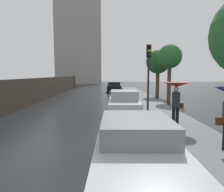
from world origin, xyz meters
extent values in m
plane|color=black|center=(0.00, 0.00, 0.00)|extent=(120.00, 120.00, 0.00)
cube|color=slate|center=(5.10, 0.00, 0.07)|extent=(2.20, 60.00, 0.14)
cube|color=silver|center=(2.69, 5.41, 0.65)|extent=(1.77, 4.13, 0.64)
cube|color=gray|center=(2.69, 5.26, 1.23)|extent=(1.51, 1.80, 0.53)
cylinder|color=black|center=(1.96, 6.78, 0.33)|extent=(0.24, 0.66, 0.66)
cylinder|color=black|center=(3.49, 6.74, 0.33)|extent=(0.24, 0.66, 0.66)
cylinder|color=black|center=(1.89, 4.08, 0.33)|extent=(0.24, 0.66, 0.66)
cylinder|color=black|center=(3.42, 4.05, 0.33)|extent=(0.24, 0.66, 0.66)
cube|color=#B2B5BA|center=(2.49, -1.86, 0.67)|extent=(1.80, 4.38, 0.69)
cube|color=gray|center=(2.49, -1.75, 1.23)|extent=(1.56, 1.98, 0.43)
cylinder|color=black|center=(1.71, -0.41, 0.32)|extent=(0.23, 0.65, 0.65)
cylinder|color=black|center=(3.31, -0.43, 0.32)|extent=(0.23, 0.65, 0.65)
cube|color=black|center=(2.41, 21.56, 0.62)|extent=(1.82, 3.81, 0.62)
cube|color=black|center=(2.41, 21.48, 1.15)|extent=(1.60, 1.94, 0.44)
cylinder|color=black|center=(1.58, 22.82, 0.31)|extent=(0.22, 0.62, 0.62)
cylinder|color=black|center=(3.24, 22.82, 0.31)|extent=(0.22, 0.62, 0.62)
cylinder|color=black|center=(1.58, 20.31, 0.31)|extent=(0.22, 0.62, 0.62)
cylinder|color=black|center=(3.25, 20.31, 0.31)|extent=(0.22, 0.62, 0.62)
cube|color=#3F2314|center=(5.18, -0.26, 1.02)|extent=(0.21, 0.12, 0.24)
cylinder|color=black|center=(4.85, 2.57, 0.57)|extent=(0.14, 0.14, 0.86)
cylinder|color=black|center=(4.67, 2.53, 0.57)|extent=(0.14, 0.14, 0.86)
cylinder|color=#232833|center=(4.76, 2.55, 1.33)|extent=(0.34, 0.34, 0.66)
sphere|color=beige|center=(4.76, 2.55, 1.77)|extent=(0.23, 0.23, 0.23)
cube|color=#3F2314|center=(5.01, 2.60, 1.05)|extent=(0.22, 0.14, 0.24)
cylinder|color=#4C4C51|center=(4.76, 2.55, 1.67)|extent=(0.02, 0.02, 0.81)
cone|color=maroon|center=(4.76, 2.55, 1.97)|extent=(1.19, 1.19, 0.20)
cylinder|color=black|center=(4.22, 6.21, 1.78)|extent=(0.12, 0.12, 3.28)
cube|color=black|center=(4.22, 6.21, 3.79)|extent=(0.26, 0.26, 0.75)
sphere|color=#360503|center=(4.22, 6.04, 4.04)|extent=(0.17, 0.17, 0.17)
sphere|color=orange|center=(4.22, 6.04, 3.79)|extent=(0.17, 0.17, 0.17)
sphere|color=black|center=(4.22, 6.04, 3.54)|extent=(0.17, 0.17, 0.17)
cylinder|color=#4C3823|center=(6.99, 15.78, 1.42)|extent=(0.39, 0.39, 2.85)
sphere|color=#1E5123|center=(6.99, 15.78, 3.73)|extent=(2.51, 2.51, 2.51)
cylinder|color=#4C3823|center=(7.05, 11.66, 1.61)|extent=(0.33, 0.33, 3.22)
sphere|color=#28662D|center=(7.05, 11.66, 3.94)|extent=(2.06, 2.06, 2.06)
cube|color=#9E9993|center=(-6.29, 47.82, 16.79)|extent=(12.09, 10.34, 33.58)
camera|label=1|loc=(1.90, -6.27, 2.42)|focal=32.99mm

